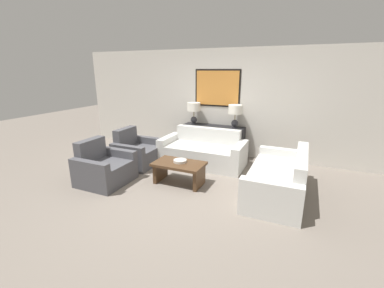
{
  "coord_description": "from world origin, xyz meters",
  "views": [
    {
      "loc": [
        2.08,
        -3.8,
        2.15
      ],
      "look_at": [
        -0.01,
        0.9,
        0.65
      ],
      "focal_mm": 24.0,
      "sensor_mm": 36.0,
      "label": 1
    }
  ],
  "objects_px": {
    "armchair_near_back_wall": "(137,153)",
    "table_lamp_right": "(235,112)",
    "armchair_near_camera": "(104,168)",
    "console_table": "(213,141)",
    "couch_by_back_wall": "(203,152)",
    "coffee_table": "(179,169)",
    "decorative_bowl": "(180,161)",
    "couch_by_side": "(279,179)",
    "table_lamp_left": "(194,109)"
  },
  "relations": [
    {
      "from": "armchair_near_back_wall",
      "to": "table_lamp_right",
      "type": "bearing_deg",
      "value": 35.07
    },
    {
      "from": "table_lamp_right",
      "to": "armchair_near_camera",
      "type": "relative_size",
      "value": 0.59
    },
    {
      "from": "armchair_near_camera",
      "to": "console_table",
      "type": "bearing_deg",
      "value": 60.23
    },
    {
      "from": "couch_by_back_wall",
      "to": "coffee_table",
      "type": "relative_size",
      "value": 1.99
    },
    {
      "from": "coffee_table",
      "to": "decorative_bowl",
      "type": "xyz_separation_m",
      "value": [
        0.0,
        0.04,
        0.15
      ]
    },
    {
      "from": "table_lamp_right",
      "to": "coffee_table",
      "type": "relative_size",
      "value": 0.57
    },
    {
      "from": "console_table",
      "to": "table_lamp_right",
      "type": "height_order",
      "value": "table_lamp_right"
    },
    {
      "from": "couch_by_side",
      "to": "coffee_table",
      "type": "distance_m",
      "value": 1.84
    },
    {
      "from": "armchair_near_back_wall",
      "to": "table_lamp_left",
      "type": "bearing_deg",
      "value": 57.88
    },
    {
      "from": "console_table",
      "to": "decorative_bowl",
      "type": "distance_m",
      "value": 1.86
    },
    {
      "from": "coffee_table",
      "to": "armchair_near_back_wall",
      "type": "distance_m",
      "value": 1.48
    },
    {
      "from": "table_lamp_left",
      "to": "coffee_table",
      "type": "xyz_separation_m",
      "value": [
        0.52,
        -1.9,
        -0.86
      ]
    },
    {
      "from": "couch_by_back_wall",
      "to": "armchair_near_back_wall",
      "type": "bearing_deg",
      "value": -155.05
    },
    {
      "from": "console_table",
      "to": "armchair_near_camera",
      "type": "xyz_separation_m",
      "value": [
        -1.4,
        -2.44,
        -0.11
      ]
    },
    {
      "from": "table_lamp_right",
      "to": "couch_by_back_wall",
      "type": "relative_size",
      "value": 0.29
    },
    {
      "from": "table_lamp_left",
      "to": "coffee_table",
      "type": "distance_m",
      "value": 2.15
    },
    {
      "from": "console_table",
      "to": "coffee_table",
      "type": "distance_m",
      "value": 1.91
    },
    {
      "from": "couch_by_back_wall",
      "to": "couch_by_side",
      "type": "bearing_deg",
      "value": -26.3
    },
    {
      "from": "couch_by_side",
      "to": "console_table",
      "type": "bearing_deg",
      "value": 138.27
    },
    {
      "from": "armchair_near_back_wall",
      "to": "decorative_bowl",
      "type": "bearing_deg",
      "value": -19.98
    },
    {
      "from": "console_table",
      "to": "couch_by_back_wall",
      "type": "distance_m",
      "value": 0.72
    },
    {
      "from": "couch_by_side",
      "to": "coffee_table",
      "type": "xyz_separation_m",
      "value": [
        -1.82,
        -0.31,
        0.02
      ]
    },
    {
      "from": "couch_by_side",
      "to": "couch_by_back_wall",
      "type": "bearing_deg",
      "value": 153.7
    },
    {
      "from": "couch_by_back_wall",
      "to": "console_table",
      "type": "bearing_deg",
      "value": 90.0
    },
    {
      "from": "table_lamp_left",
      "to": "armchair_near_camera",
      "type": "bearing_deg",
      "value": -109.29
    },
    {
      "from": "table_lamp_right",
      "to": "coffee_table",
      "type": "distance_m",
      "value": 2.17
    },
    {
      "from": "console_table",
      "to": "armchair_near_camera",
      "type": "bearing_deg",
      "value": -119.77
    },
    {
      "from": "table_lamp_left",
      "to": "armchair_near_camera",
      "type": "distance_m",
      "value": 2.74
    },
    {
      "from": "armchair_near_back_wall",
      "to": "armchair_near_camera",
      "type": "bearing_deg",
      "value": -90.0
    },
    {
      "from": "couch_by_side",
      "to": "decorative_bowl",
      "type": "xyz_separation_m",
      "value": [
        -1.81,
        -0.27,
        0.17
      ]
    },
    {
      "from": "couch_by_back_wall",
      "to": "armchair_near_camera",
      "type": "xyz_separation_m",
      "value": [
        -1.4,
        -1.73,
        -0.0
      ]
    },
    {
      "from": "couch_by_back_wall",
      "to": "couch_by_side",
      "type": "relative_size",
      "value": 1.0
    },
    {
      "from": "console_table",
      "to": "coffee_table",
      "type": "bearing_deg",
      "value": -90.73
    },
    {
      "from": "couch_by_back_wall",
      "to": "coffee_table",
      "type": "xyz_separation_m",
      "value": [
        -0.02,
        -1.19,
        0.02
      ]
    },
    {
      "from": "coffee_table",
      "to": "decorative_bowl",
      "type": "height_order",
      "value": "decorative_bowl"
    },
    {
      "from": "decorative_bowl",
      "to": "armchair_near_back_wall",
      "type": "xyz_separation_m",
      "value": [
        -1.38,
        0.5,
        -0.17
      ]
    },
    {
      "from": "couch_by_back_wall",
      "to": "decorative_bowl",
      "type": "relative_size",
      "value": 7.56
    },
    {
      "from": "armchair_near_back_wall",
      "to": "armchair_near_camera",
      "type": "distance_m",
      "value": 1.08
    },
    {
      "from": "table_lamp_right",
      "to": "decorative_bowl",
      "type": "height_order",
      "value": "table_lamp_right"
    },
    {
      "from": "console_table",
      "to": "couch_by_back_wall",
      "type": "height_order",
      "value": "couch_by_back_wall"
    },
    {
      "from": "table_lamp_right",
      "to": "couch_by_back_wall",
      "type": "bearing_deg",
      "value": -127.31
    },
    {
      "from": "couch_by_back_wall",
      "to": "coffee_table",
      "type": "bearing_deg",
      "value": -91.17
    },
    {
      "from": "table_lamp_left",
      "to": "couch_by_side",
      "type": "relative_size",
      "value": 0.29
    },
    {
      "from": "console_table",
      "to": "armchair_near_back_wall",
      "type": "relative_size",
      "value": 1.68
    },
    {
      "from": "table_lamp_left",
      "to": "coffee_table",
      "type": "relative_size",
      "value": 0.57
    },
    {
      "from": "couch_by_back_wall",
      "to": "coffee_table",
      "type": "height_order",
      "value": "couch_by_back_wall"
    },
    {
      "from": "coffee_table",
      "to": "armchair_near_back_wall",
      "type": "height_order",
      "value": "armchair_near_back_wall"
    },
    {
      "from": "table_lamp_right",
      "to": "armchair_near_camera",
      "type": "xyz_separation_m",
      "value": [
        -1.94,
        -2.44,
        -0.88
      ]
    },
    {
      "from": "table_lamp_right",
      "to": "couch_by_side",
      "type": "height_order",
      "value": "table_lamp_right"
    },
    {
      "from": "console_table",
      "to": "armchair_near_back_wall",
      "type": "bearing_deg",
      "value": -135.74
    }
  ]
}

